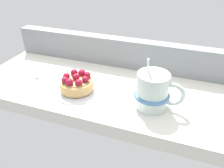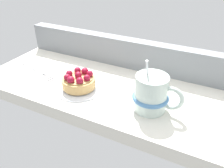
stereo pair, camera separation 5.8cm
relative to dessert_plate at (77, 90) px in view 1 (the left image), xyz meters
The scene contains 6 objects.
ground_plane 9.52cm from the dessert_plate, 35.99° to the left, with size 78.27×31.71×3.77cm, color silver.
window_rail_back 21.13cm from the dessert_plate, 68.76° to the left, with size 76.70×4.05×9.37cm, color gray.
dessert_plate is the anchor object (origin of this frame).
raspberry_tart 2.28cm from the dessert_plate, 55.20° to the right, with size 9.25×9.25×4.61cm.
coffee_mug 21.39cm from the dessert_plate, ahead, with size 12.38×8.93×13.06cm.
dessert_fork 17.66cm from the dessert_plate, behind, with size 18.03×5.94×0.60cm.
Camera 1 is at (19.56, -51.72, 34.59)cm, focal length 36.16 mm.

